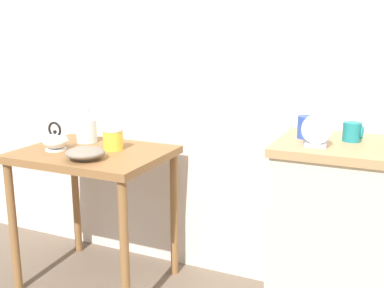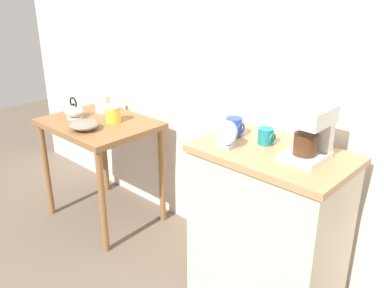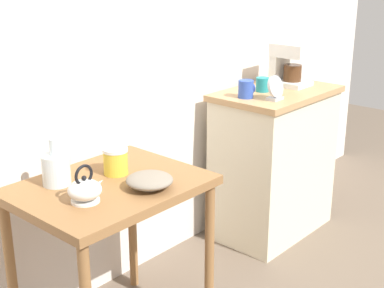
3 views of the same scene
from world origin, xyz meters
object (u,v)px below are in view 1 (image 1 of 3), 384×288
(bowl_stoneware, at_px, (85,153))
(canister_enamel, at_px, (113,139))
(mug_blue, at_px, (308,127))
(teakettle, at_px, (56,141))
(table_clock, at_px, (317,133))
(mug_dark_teal, at_px, (352,132))
(glass_carafe_vase, at_px, (87,130))

(bowl_stoneware, height_order, canister_enamel, canister_enamel)
(canister_enamel, distance_m, mug_blue, 1.02)
(bowl_stoneware, distance_m, mug_blue, 1.07)
(bowl_stoneware, bearing_deg, teakettle, 160.99)
(mug_blue, height_order, table_clock, table_clock)
(teakettle, distance_m, mug_dark_teal, 1.49)
(bowl_stoneware, xyz_separation_m, mug_dark_teal, (1.21, 0.29, 0.16))
(glass_carafe_vase, bearing_deg, canister_enamel, -21.01)
(mug_dark_teal, xyz_separation_m, table_clock, (-0.12, -0.17, 0.02))
(table_clock, bearing_deg, glass_carafe_vase, 171.40)
(table_clock, bearing_deg, canister_enamel, 174.36)
(glass_carafe_vase, distance_m, canister_enamel, 0.26)
(teakettle, distance_m, table_clock, 1.36)
(canister_enamel, distance_m, mug_dark_teal, 1.21)
(canister_enamel, bearing_deg, bowl_stoneware, -93.35)
(teakettle, xyz_separation_m, table_clock, (1.35, 0.03, 0.16))
(glass_carafe_vase, xyz_separation_m, mug_blue, (1.25, -0.05, 0.13))
(bowl_stoneware, distance_m, glass_carafe_vase, 0.39)
(canister_enamel, relative_size, mug_blue, 1.19)
(teakettle, height_order, table_clock, table_clock)
(bowl_stoneware, relative_size, glass_carafe_vase, 0.97)
(teakettle, relative_size, mug_blue, 1.63)
(bowl_stoneware, xyz_separation_m, table_clock, (1.09, 0.12, 0.17))
(canister_enamel, xyz_separation_m, mug_dark_teal, (1.20, 0.06, 0.13))
(bowl_stoneware, relative_size, table_clock, 1.42)
(teakettle, relative_size, table_clock, 1.18)
(bowl_stoneware, distance_m, mug_dark_teal, 1.26)
(bowl_stoneware, height_order, mug_dark_teal, mug_dark_teal)
(table_clock, bearing_deg, teakettle, -178.78)
(bowl_stoneware, xyz_separation_m, glass_carafe_vase, (-0.23, 0.32, 0.04))
(bowl_stoneware, distance_m, teakettle, 0.27)
(bowl_stoneware, distance_m, table_clock, 1.11)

